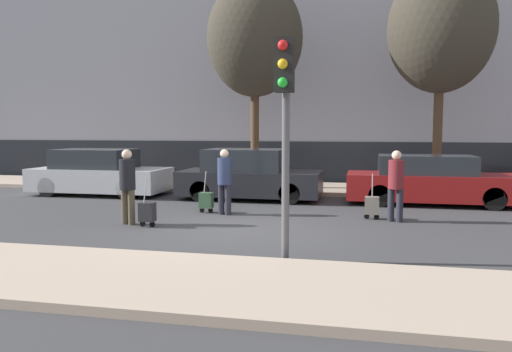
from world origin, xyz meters
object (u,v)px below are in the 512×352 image
object	(u,v)px
pedestrian_left	(127,182)
parked_bicycle	(448,178)
trolley_center	(206,200)
pedestrian_right	(396,182)
bare_tree_near_crossing	(255,39)
parked_car_2	(430,181)
trolley_right	(372,206)
traffic_light	(285,104)
parked_car_1	(249,176)
bare_tree_down_street	(441,29)
pedestrian_center	(224,178)
trolley_left	(147,212)
parked_car_0	(99,174)

from	to	relation	value
pedestrian_left	parked_bicycle	bearing A→B (deg)	-119.60
trolley_center	pedestrian_right	distance (m)	4.56
pedestrian_left	parked_bicycle	size ratio (longest dim) A/B	0.92
parked_bicycle	bare_tree_near_crossing	xyz separation A→B (m)	(-6.24, -0.59, 4.54)
parked_car_2	trolley_right	xyz separation A→B (m)	(-1.60, -2.67, -0.32)
traffic_light	parked_bicycle	xyz separation A→B (m)	(3.84, 9.44, -1.96)
trolley_center	trolley_right	size ratio (longest dim) A/B	0.98
parked_car_1	pedestrian_right	distance (m)	4.93
parked_car_2	parked_bicycle	bearing A→B (deg)	71.63
traffic_light	bare_tree_down_street	xyz separation A→B (m)	(3.38, 8.74, 2.63)
pedestrian_center	bare_tree_down_street	distance (m)	8.33
trolley_left	traffic_light	bearing A→B (deg)	-34.38
trolley_left	parked_car_0	bearing A→B (deg)	129.06
parked_car_2	pedestrian_right	xyz separation A→B (m)	(-1.09, -2.88, 0.26)
trolley_right	parked_bicycle	bearing A→B (deg)	64.90
parked_car_2	trolley_right	size ratio (longest dim) A/B	4.33
parked_car_1	parked_car_0	bearing A→B (deg)	-179.98
trolley_right	bare_tree_near_crossing	distance (m)	7.62
trolley_center	parked_car_1	bearing A→B (deg)	79.28
parked_car_0	bare_tree_near_crossing	bearing A→B (deg)	23.63
parked_bicycle	bare_tree_down_street	size ratio (longest dim) A/B	0.26
pedestrian_center	trolley_right	bearing A→B (deg)	20.07
traffic_light	parked_bicycle	distance (m)	10.37
trolley_center	bare_tree_down_street	size ratio (longest dim) A/B	0.15
parked_car_0	pedestrian_center	bearing A→B (deg)	-29.36
parked_car_1	trolley_left	bearing A→B (deg)	-104.23
bare_tree_down_street	traffic_light	bearing A→B (deg)	-111.14
parked_car_0	pedestrian_center	size ratio (longest dim) A/B	2.66
bare_tree_near_crossing	bare_tree_down_street	bearing A→B (deg)	-1.06
trolley_center	parked_car_0	bearing A→B (deg)	149.40
pedestrian_center	bare_tree_down_street	size ratio (longest dim) A/B	0.23
pedestrian_center	pedestrian_right	xyz separation A→B (m)	(3.99, -0.08, 0.01)
pedestrian_left	trolley_center	size ratio (longest dim) A/B	1.57
pedestrian_center	trolley_right	distance (m)	3.54
parked_car_1	parked_bicycle	size ratio (longest dim) A/B	2.34
pedestrian_left	trolley_center	xyz separation A→B (m)	(1.19, 1.81, -0.62)
trolley_right	parked_bicycle	size ratio (longest dim) A/B	0.60
parked_car_1	bare_tree_down_street	distance (m)	7.31
pedestrian_center	parked_bicycle	world-z (taller)	pedestrian_center
parked_car_1	bare_tree_near_crossing	world-z (taller)	bare_tree_near_crossing
pedestrian_right	pedestrian_center	bearing A→B (deg)	-158.32
pedestrian_center	trolley_center	distance (m)	0.80
parked_car_0	trolley_center	bearing A→B (deg)	-30.60
trolley_left	pedestrian_right	distance (m)	5.50
pedestrian_center	traffic_light	world-z (taller)	traffic_light
trolley_left	trolley_center	world-z (taller)	trolley_left
parked_car_1	pedestrian_center	xyz separation A→B (m)	(0.03, -2.76, 0.21)
pedestrian_left	bare_tree_down_street	xyz separation A→B (m)	(7.20, 6.31, 4.15)
trolley_left	pedestrian_right	xyz separation A→B (m)	(5.19, 1.73, 0.58)
parked_car_0	parked_car_2	world-z (taller)	parked_car_0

